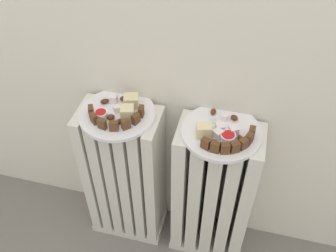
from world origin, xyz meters
name	(u,v)px	position (x,y,z in m)	size (l,w,h in m)	color
radiator_left	(125,177)	(-0.16, 0.28, 0.30)	(0.28, 0.16, 0.62)	silver
radiator_right	(213,195)	(0.16, 0.28, 0.30)	(0.28, 0.16, 0.62)	silver
plate_left	(117,114)	(-0.16, 0.28, 0.62)	(0.24, 0.24, 0.01)	white
plate_right	(221,132)	(0.16, 0.28, 0.62)	(0.24, 0.24, 0.01)	white
dark_cake_slice_left_0	(91,111)	(-0.24, 0.25, 0.64)	(0.03, 0.01, 0.03)	#56351E
dark_cake_slice_left_1	(94,118)	(-0.21, 0.22, 0.64)	(0.03, 0.01, 0.03)	#56351E
dark_cake_slice_left_2	(102,124)	(-0.18, 0.20, 0.64)	(0.03, 0.01, 0.03)	#56351E
dark_cake_slice_left_3	(114,126)	(-0.15, 0.20, 0.64)	(0.03, 0.01, 0.03)	#56351E
dark_cake_slice_left_4	(126,124)	(-0.11, 0.22, 0.64)	(0.03, 0.01, 0.03)	#56351E
dark_cake_slice_left_5	(136,119)	(-0.09, 0.25, 0.64)	(0.03, 0.01, 0.03)	#56351E
dark_cake_slice_left_6	(141,111)	(-0.09, 0.29, 0.64)	(0.03, 0.01, 0.03)	#56351E
marble_cake_slice_left_0	(131,101)	(-0.13, 0.32, 0.65)	(0.04, 0.04, 0.04)	beige
marble_cake_slice_left_1	(127,113)	(-0.12, 0.27, 0.65)	(0.04, 0.04, 0.04)	beige
turkish_delight_left_0	(113,99)	(-0.19, 0.33, 0.64)	(0.02, 0.02, 0.02)	white
turkish_delight_left_1	(117,109)	(-0.17, 0.29, 0.64)	(0.02, 0.02, 0.02)	white
medjool_date_left_0	(119,122)	(-0.14, 0.23, 0.64)	(0.03, 0.02, 0.02)	#4C2814
medjool_date_left_1	(111,117)	(-0.17, 0.25, 0.64)	(0.02, 0.02, 0.02)	#4C2814
medjool_date_left_2	(105,101)	(-0.22, 0.31, 0.64)	(0.03, 0.02, 0.02)	#4C2814
medjool_date_left_3	(124,99)	(-0.16, 0.34, 0.64)	(0.03, 0.02, 0.02)	#4C2814
jam_bowl_left	(101,114)	(-0.20, 0.25, 0.64)	(0.04, 0.04, 0.02)	white
dark_cake_slice_right_0	(206,144)	(0.13, 0.20, 0.65)	(0.03, 0.02, 0.03)	#56351E
dark_cake_slice_right_1	(215,147)	(0.16, 0.19, 0.65)	(0.03, 0.02, 0.03)	#56351E
dark_cake_slice_right_2	(225,148)	(0.18, 0.20, 0.65)	(0.03, 0.02, 0.03)	#56351E
dark_cake_slice_right_3	(235,147)	(0.21, 0.21, 0.65)	(0.03, 0.02, 0.03)	#56351E
dark_cake_slice_right_4	(243,144)	(0.23, 0.23, 0.65)	(0.03, 0.02, 0.03)	#56351E
dark_cake_slice_right_5	(249,139)	(0.24, 0.25, 0.65)	(0.03, 0.02, 0.03)	#56351E
dark_cake_slice_right_6	(252,132)	(0.25, 0.28, 0.65)	(0.03, 0.02, 0.03)	#56351E
marble_cake_slice_right_0	(204,131)	(0.11, 0.25, 0.65)	(0.04, 0.03, 0.04)	beige
turkish_delight_right_0	(220,128)	(0.16, 0.28, 0.64)	(0.02, 0.02, 0.02)	white
turkish_delight_right_1	(224,117)	(0.16, 0.33, 0.64)	(0.02, 0.02, 0.02)	white
turkish_delight_right_2	(218,134)	(0.16, 0.25, 0.64)	(0.03, 0.03, 0.03)	white
turkish_delight_right_3	(234,131)	(0.20, 0.28, 0.64)	(0.02, 0.02, 0.02)	white
medjool_date_right_0	(213,142)	(0.15, 0.22, 0.64)	(0.02, 0.02, 0.02)	#4C2814
medjool_date_right_1	(240,138)	(0.22, 0.26, 0.64)	(0.02, 0.01, 0.01)	#4C2814
medjool_date_right_2	(234,118)	(0.19, 0.34, 0.64)	(0.02, 0.02, 0.02)	#4C2814
medjool_date_right_3	(213,112)	(0.13, 0.35, 0.64)	(0.02, 0.02, 0.02)	#4C2814
jam_bowl_right	(228,137)	(0.19, 0.25, 0.64)	(0.05, 0.05, 0.02)	white
fork	(214,127)	(0.14, 0.29, 0.63)	(0.03, 0.09, 0.00)	silver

